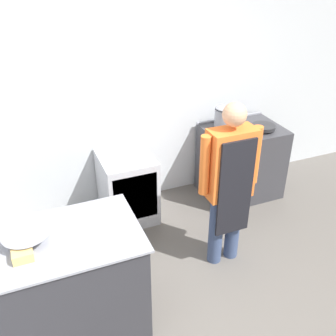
{
  "coord_description": "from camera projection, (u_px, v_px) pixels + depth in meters",
  "views": [
    {
      "loc": [
        -1.15,
        -1.86,
        2.8
      ],
      "look_at": [
        0.11,
        1.19,
        0.92
      ],
      "focal_mm": 42.0,
      "sensor_mm": 36.0,
      "label": 1
    }
  ],
  "objects": [
    {
      "name": "person_cook",
      "position": [
        229.0,
        179.0,
        3.57
      ],
      "size": [
        0.6,
        0.24,
        1.67
      ],
      "color": "#38476B",
      "rests_on": "ground_plane"
    },
    {
      "name": "stock_pot",
      "position": [
        225.0,
        116.0,
        4.62
      ],
      "size": [
        0.24,
        0.24,
        0.25
      ],
      "color": "gray",
      "rests_on": "stove"
    },
    {
      "name": "plastic_tub",
      "position": [
        22.0,
        254.0,
        2.66
      ],
      "size": [
        0.14,
        0.14,
        0.07
      ],
      "color": "#D8B266",
      "rests_on": "prep_counter"
    },
    {
      "name": "prep_counter",
      "position": [
        57.0,
        287.0,
        3.07
      ],
      "size": [
        1.35,
        0.78,
        0.94
      ],
      "color": "#2D2D33",
      "rests_on": "ground_plane"
    },
    {
      "name": "fridge_unit",
      "position": [
        127.0,
        187.0,
        4.48
      ],
      "size": [
        0.57,
        0.64,
        0.79
      ],
      "color": "silver",
      "rests_on": "ground_plane"
    },
    {
      "name": "mixing_bowl",
      "position": [
        26.0,
        238.0,
        2.79
      ],
      "size": [
        0.33,
        0.33,
        0.09
      ],
      "color": "gray",
      "rests_on": "prep_counter"
    },
    {
      "name": "ground_plane",
      "position": [
        210.0,
        332.0,
        3.26
      ],
      "size": [
        14.0,
        14.0,
        0.0
      ],
      "primitive_type": "plane",
      "color": "#5B5651"
    },
    {
      "name": "stove",
      "position": [
        241.0,
        161.0,
        4.89
      ],
      "size": [
        0.92,
        0.7,
        0.92
      ],
      "color": "#38383D",
      "rests_on": "ground_plane"
    },
    {
      "name": "wall_back",
      "position": [
        125.0,
        95.0,
        4.34
      ],
      "size": [
        8.0,
        0.05,
        2.7
      ],
      "color": "silver",
      "rests_on": "ground_plane"
    },
    {
      "name": "saute_pan",
      "position": [
        263.0,
        127.0,
        4.61
      ],
      "size": [
        0.28,
        0.28,
        0.04
      ],
      "color": "#262628",
      "rests_on": "stove"
    }
  ]
}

